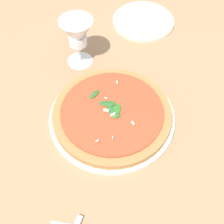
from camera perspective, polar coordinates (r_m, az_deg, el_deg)
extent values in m
plane|color=#9E7A56|center=(0.83, 1.41, -2.07)|extent=(6.00, 6.00, 0.00)
cylinder|color=silver|center=(0.83, 0.00, -0.98)|extent=(0.33, 0.33, 0.01)
cylinder|color=#AD7542|center=(0.82, 0.00, -0.37)|extent=(0.31, 0.31, 0.02)
cylinder|color=#C64728|center=(0.81, 0.00, 0.13)|extent=(0.27, 0.27, 0.01)
ellipsoid|color=#2D7327|center=(0.80, 0.64, 0.23)|extent=(0.05, 0.03, 0.01)
ellipsoid|color=#26642B|center=(0.80, 0.17, 0.08)|extent=(0.05, 0.05, 0.01)
ellipsoid|color=#286425|center=(0.80, 0.74, -0.11)|extent=(0.02, 0.03, 0.01)
ellipsoid|color=#2B6329|center=(0.84, -3.23, 3.26)|extent=(0.04, 0.03, 0.01)
ellipsoid|color=#296029|center=(0.82, -0.83, 1.58)|extent=(0.03, 0.05, 0.01)
cube|color=#EFE5C6|center=(0.86, 0.93, 5.40)|extent=(0.01, 0.01, 0.01)
cube|color=#EFE5C6|center=(0.80, -0.97, 0.50)|extent=(0.01, 0.01, 0.01)
cube|color=#EFE5C6|center=(0.75, -2.72, -5.33)|extent=(0.01, 0.01, 0.00)
cube|color=#EFE5C6|center=(0.79, 0.15, -0.51)|extent=(0.01, 0.01, 0.01)
cube|color=#EFE5C6|center=(0.82, -1.13, 2.51)|extent=(0.00, 0.01, 0.00)
cube|color=#EFE5C6|center=(0.75, 0.01, -4.69)|extent=(0.01, 0.00, 0.00)
cube|color=#EFE5C6|center=(0.78, 3.84, -2.08)|extent=(0.01, 0.01, 0.01)
cylinder|color=white|center=(0.98, -5.84, 9.33)|extent=(0.08, 0.08, 0.00)
cylinder|color=white|center=(0.96, -6.00, 10.73)|extent=(0.01, 0.01, 0.06)
cone|color=white|center=(0.91, -6.40, 14.11)|extent=(0.10, 0.10, 0.09)
cylinder|color=white|center=(0.92, -6.27, 12.98)|extent=(0.05, 0.05, 0.03)
cylinder|color=silver|center=(1.12, 5.74, 16.21)|extent=(0.21, 0.21, 0.01)
torus|color=silver|center=(1.11, 5.78, 16.53)|extent=(0.20, 0.20, 0.01)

